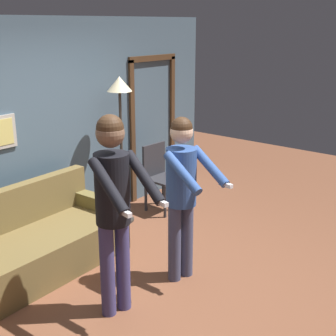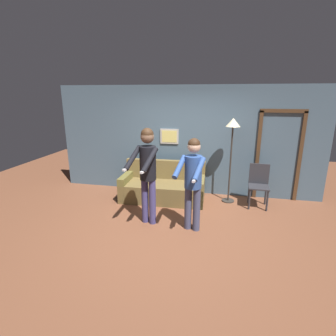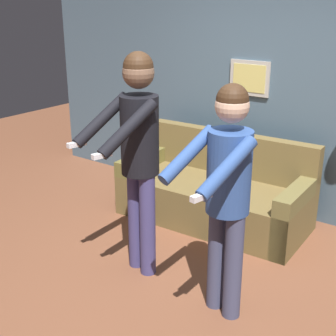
# 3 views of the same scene
# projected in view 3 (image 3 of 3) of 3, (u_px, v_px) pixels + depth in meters

# --- Properties ---
(ground_plane) EXTENTS (12.00, 12.00, 0.00)m
(ground_plane) POSITION_uv_depth(u_px,v_px,m) (176.00, 291.00, 3.70)
(ground_plane) COLOR brown
(back_wall_assembly) EXTENTS (6.40, 0.10, 2.60)m
(back_wall_assembly) POSITION_uv_depth(u_px,v_px,m) (289.00, 92.00, 4.69)
(back_wall_assembly) COLOR #475E6F
(back_wall_assembly) RESTS_ON ground_plane
(couch) EXTENTS (1.93, 0.92, 0.87)m
(couch) POSITION_uv_depth(u_px,v_px,m) (215.00, 194.00, 4.82)
(couch) COLOR brown
(couch) RESTS_ON ground_plane
(person_standing_left) EXTENTS (0.53, 0.71, 1.82)m
(person_standing_left) POSITION_uv_depth(u_px,v_px,m) (138.00, 144.00, 3.62)
(person_standing_left) COLOR #3E3B6E
(person_standing_left) RESTS_ON ground_plane
(person_standing_right) EXTENTS (0.52, 0.69, 1.68)m
(person_standing_right) POSITION_uv_depth(u_px,v_px,m) (227.00, 184.00, 3.12)
(person_standing_right) COLOR #3F4463
(person_standing_right) RESTS_ON ground_plane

